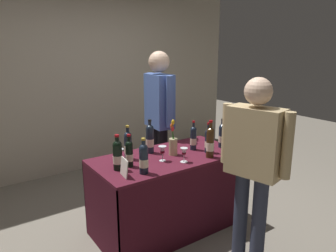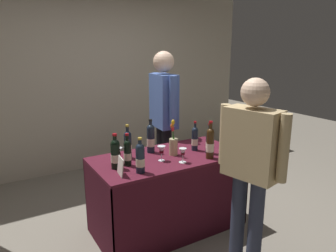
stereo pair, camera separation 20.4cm
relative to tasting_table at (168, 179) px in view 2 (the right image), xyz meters
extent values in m
plane|color=gray|center=(0.00, 0.00, -0.53)|extent=(12.00, 12.00, 0.00)
cube|color=#B2A893|center=(0.00, 2.10, 0.99)|extent=(5.14, 0.12, 3.04)
cube|color=#4C1423|center=(0.00, 0.00, 0.23)|extent=(1.46, 0.74, 0.02)
cube|color=#3E101D|center=(0.00, -0.36, -0.16)|extent=(1.46, 0.01, 0.75)
cube|color=#3E101D|center=(0.00, 0.36, -0.16)|extent=(1.46, 0.01, 0.75)
cube|color=#3E101D|center=(-0.73, 0.00, -0.16)|extent=(0.01, 0.74, 0.75)
cube|color=#3E101D|center=(0.73, 0.00, -0.16)|extent=(0.01, 0.74, 0.75)
cylinder|color=#192333|center=(0.39, -0.14, 0.35)|extent=(0.07, 0.07, 0.21)
sphere|color=#192333|center=(0.39, -0.14, 0.45)|extent=(0.07, 0.07, 0.07)
cylinder|color=#192333|center=(0.39, -0.14, 0.49)|extent=(0.03, 0.03, 0.08)
cylinder|color=maroon|center=(0.39, -0.14, 0.54)|extent=(0.03, 0.03, 0.02)
cylinder|color=beige|center=(0.39, -0.14, 0.33)|extent=(0.07, 0.07, 0.07)
cylinder|color=black|center=(-0.56, -0.04, 0.35)|extent=(0.08, 0.08, 0.22)
sphere|color=black|center=(-0.56, -0.04, 0.47)|extent=(0.08, 0.08, 0.08)
cylinder|color=black|center=(-0.56, -0.04, 0.50)|extent=(0.03, 0.03, 0.07)
cylinder|color=maroon|center=(-0.56, -0.04, 0.55)|extent=(0.04, 0.04, 0.02)
cylinder|color=beige|center=(-0.56, -0.04, 0.34)|extent=(0.08, 0.08, 0.07)
cylinder|color=#192333|center=(0.63, -0.10, 0.35)|extent=(0.07, 0.07, 0.21)
sphere|color=#192333|center=(0.63, -0.10, 0.45)|extent=(0.07, 0.07, 0.07)
cylinder|color=#192333|center=(0.63, -0.10, 0.49)|extent=(0.03, 0.03, 0.08)
cylinder|color=black|center=(0.63, -0.10, 0.54)|extent=(0.04, 0.04, 0.02)
cylinder|color=beige|center=(0.63, -0.10, 0.33)|extent=(0.08, 0.08, 0.07)
cylinder|color=black|center=(-0.44, -0.03, 0.34)|extent=(0.07, 0.07, 0.20)
sphere|color=black|center=(-0.44, -0.03, 0.45)|extent=(0.06, 0.06, 0.06)
cylinder|color=black|center=(-0.44, -0.03, 0.48)|extent=(0.03, 0.03, 0.07)
cylinder|color=maroon|center=(-0.44, -0.03, 0.53)|extent=(0.03, 0.03, 0.02)
cylinder|color=beige|center=(-0.44, -0.03, 0.33)|extent=(0.07, 0.07, 0.07)
cylinder|color=#192333|center=(-0.41, -0.24, 0.35)|extent=(0.08, 0.08, 0.22)
sphere|color=#192333|center=(-0.41, -0.24, 0.46)|extent=(0.07, 0.07, 0.07)
cylinder|color=#192333|center=(-0.41, -0.24, 0.50)|extent=(0.03, 0.03, 0.07)
cylinder|color=#B7932D|center=(-0.41, -0.24, 0.54)|extent=(0.03, 0.03, 0.02)
cylinder|color=beige|center=(-0.41, -0.24, 0.33)|extent=(0.08, 0.08, 0.07)
cylinder|color=#38230F|center=(0.31, -0.26, 0.37)|extent=(0.07, 0.07, 0.26)
sphere|color=#38230F|center=(0.31, -0.26, 0.50)|extent=(0.07, 0.07, 0.07)
cylinder|color=#38230F|center=(0.31, -0.26, 0.54)|extent=(0.03, 0.03, 0.09)
cylinder|color=maroon|center=(0.31, -0.26, 0.60)|extent=(0.04, 0.04, 0.02)
cylinder|color=beige|center=(0.31, -0.26, 0.35)|extent=(0.08, 0.08, 0.08)
cylinder|color=#192333|center=(-0.09, 0.18, 0.37)|extent=(0.08, 0.08, 0.25)
sphere|color=#192333|center=(-0.09, 0.18, 0.49)|extent=(0.08, 0.08, 0.08)
cylinder|color=#192333|center=(-0.09, 0.18, 0.53)|extent=(0.03, 0.03, 0.07)
cylinder|color=black|center=(-0.09, 0.18, 0.57)|extent=(0.03, 0.03, 0.02)
cylinder|color=beige|center=(-0.09, 0.18, 0.35)|extent=(0.08, 0.08, 0.08)
cylinder|color=#192333|center=(0.32, 0.01, 0.35)|extent=(0.06, 0.06, 0.21)
sphere|color=#192333|center=(0.32, 0.01, 0.45)|extent=(0.06, 0.06, 0.06)
cylinder|color=#192333|center=(0.32, 0.01, 0.49)|extent=(0.02, 0.02, 0.07)
cylinder|color=maroon|center=(0.32, 0.01, 0.54)|extent=(0.03, 0.03, 0.02)
cylinder|color=beige|center=(0.32, 0.01, 0.33)|extent=(0.07, 0.07, 0.07)
cylinder|color=#192333|center=(-0.36, 0.14, 0.36)|extent=(0.07, 0.07, 0.23)
sphere|color=#192333|center=(-0.36, 0.14, 0.47)|extent=(0.07, 0.07, 0.07)
cylinder|color=#192333|center=(-0.36, 0.14, 0.51)|extent=(0.03, 0.03, 0.08)
cylinder|color=#B7932D|center=(-0.36, 0.14, 0.56)|extent=(0.03, 0.03, 0.02)
cylinder|color=beige|center=(-0.36, 0.14, 0.34)|extent=(0.07, 0.07, 0.07)
cylinder|color=silver|center=(0.02, -0.22, 0.24)|extent=(0.07, 0.07, 0.00)
cylinder|color=silver|center=(0.02, -0.22, 0.28)|extent=(0.01, 0.01, 0.07)
cone|color=silver|center=(0.02, -0.22, 0.34)|extent=(0.07, 0.07, 0.07)
cylinder|color=#590C19|center=(0.02, -0.22, 0.33)|extent=(0.04, 0.04, 0.02)
cylinder|color=silver|center=(-0.49, 0.05, 0.24)|extent=(0.07, 0.07, 0.00)
cylinder|color=silver|center=(-0.49, 0.05, 0.28)|extent=(0.01, 0.01, 0.07)
cone|color=silver|center=(-0.49, 0.05, 0.36)|extent=(0.07, 0.07, 0.07)
cylinder|color=#590C19|center=(-0.49, 0.05, 0.34)|extent=(0.04, 0.04, 0.02)
cylinder|color=silver|center=(-0.12, -0.08, 0.24)|extent=(0.06, 0.06, 0.00)
cylinder|color=silver|center=(-0.12, -0.08, 0.28)|extent=(0.01, 0.01, 0.07)
cone|color=silver|center=(-0.12, -0.08, 0.35)|extent=(0.08, 0.08, 0.07)
cylinder|color=#590C19|center=(-0.12, -0.08, 0.33)|extent=(0.04, 0.04, 0.02)
cylinder|color=tan|center=(0.06, 0.00, 0.32)|extent=(0.08, 0.08, 0.16)
cylinder|color=#38722D|center=(0.06, -0.01, 0.43)|extent=(0.04, 0.03, 0.21)
ellipsoid|color=#E05B1E|center=(0.04, 0.00, 0.54)|extent=(0.03, 0.03, 0.05)
cylinder|color=#38722D|center=(0.06, 0.00, 0.42)|extent=(0.01, 0.04, 0.19)
ellipsoid|color=gold|center=(0.06, 0.01, 0.51)|extent=(0.03, 0.03, 0.05)
cylinder|color=#38722D|center=(0.06, 0.00, 0.45)|extent=(0.04, 0.04, 0.25)
ellipsoid|color=gold|center=(0.04, -0.02, 0.58)|extent=(0.03, 0.03, 0.05)
cylinder|color=#38722D|center=(0.06, -0.01, 0.42)|extent=(0.03, 0.01, 0.18)
ellipsoid|color=red|center=(0.05, -0.01, 0.51)|extent=(0.03, 0.03, 0.05)
cube|color=silver|center=(-0.58, -0.20, 0.32)|extent=(0.04, 0.15, 0.15)
cylinder|color=black|center=(0.35, 0.74, -0.09)|extent=(0.12, 0.12, 0.88)
cylinder|color=black|center=(0.33, 0.59, -0.09)|extent=(0.12, 0.12, 0.88)
cube|color=#4C6BB7|center=(0.34, 0.67, 0.66)|extent=(0.24, 0.40, 0.62)
sphere|color=beige|center=(0.34, 0.67, 1.11)|extent=(0.24, 0.24, 0.24)
cylinder|color=#4C6BB7|center=(0.36, 0.90, 0.68)|extent=(0.08, 0.08, 0.57)
cylinder|color=#4C6BB7|center=(0.32, 0.43, 0.68)|extent=(0.08, 0.08, 0.57)
cylinder|color=#2D3347|center=(0.30, -0.89, -0.14)|extent=(0.12, 0.12, 0.79)
cylinder|color=#2D3347|center=(0.26, -0.73, -0.14)|extent=(0.12, 0.12, 0.79)
cube|color=tan|center=(0.28, -0.81, 0.54)|extent=(0.30, 0.47, 0.56)
sphere|color=beige|center=(0.28, -0.81, 0.94)|extent=(0.22, 0.22, 0.22)
cylinder|color=tan|center=(0.34, -1.07, 0.56)|extent=(0.08, 0.08, 0.51)
cylinder|color=tan|center=(0.22, -0.56, 0.56)|extent=(0.08, 0.08, 0.51)
camera|label=1|loc=(-1.67, -2.38, 1.28)|focal=33.78mm
camera|label=2|loc=(-1.49, -2.50, 1.28)|focal=33.78mm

